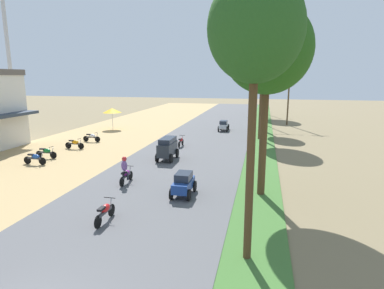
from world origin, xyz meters
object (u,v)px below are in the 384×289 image
(median_tree_second, at_px, (267,49))
(utility_pole_near, at_px, (289,88))
(motorbike_ahead_fifth, at_px, (181,141))
(median_tree_fifth, at_px, (264,66))
(parked_motorbike_fourth, at_px, (75,143))
(median_tree_third, at_px, (262,60))
(parked_motorbike_second, at_px, (35,158))
(car_van_charcoal, at_px, (167,147))
(streetlamp_mid, at_px, (265,87))
(parked_motorbike_fifth, at_px, (92,137))
(median_tree_nearest, at_px, (256,31))
(vendor_umbrella, at_px, (112,110))
(motorbike_ahead_third, at_px, (105,211))
(motorbike_ahead_fourth, at_px, (125,171))
(parked_motorbike_third, at_px, (46,152))
(streetlamp_near, at_px, (265,88))
(car_sedan_silver, at_px, (224,125))
(median_tree_fourth, at_px, (265,73))
(car_hatchback_blue, at_px, (183,183))

(median_tree_second, xyz_separation_m, utility_pole_near, (3.06, 27.08, -2.74))
(motorbike_ahead_fifth, bearing_deg, median_tree_fifth, 74.49)
(parked_motorbike_fourth, distance_m, median_tree_third, 19.18)
(parked_motorbike_second, xyz_separation_m, motorbike_ahead_fifth, (8.71, 8.21, 0.02))
(car_van_charcoal, bearing_deg, streetlamp_mid, 78.36)
(parked_motorbike_fourth, relative_size, parked_motorbike_fifth, 1.00)
(median_tree_nearest, height_order, motorbike_ahead_fifth, median_tree_nearest)
(vendor_umbrella, distance_m, streetlamp_mid, 27.81)
(utility_pole_near, height_order, motorbike_ahead_third, utility_pole_near)
(median_tree_fifth, distance_m, motorbike_ahead_fourth, 37.43)
(utility_pole_near, relative_size, car_van_charcoal, 3.87)
(parked_motorbike_third, distance_m, streetlamp_near, 27.90)
(median_tree_third, bearing_deg, motorbike_ahead_third, -106.40)
(car_sedan_silver, height_order, motorbike_ahead_fourth, motorbike_ahead_fourth)
(motorbike_ahead_third, height_order, motorbike_ahead_fifth, same)
(parked_motorbike_second, bearing_deg, streetlamp_near, 56.45)
(median_tree_second, xyz_separation_m, median_tree_fourth, (-0.04, 21.26, -0.97))
(median_tree_nearest, bearing_deg, median_tree_fourth, 89.28)
(streetlamp_mid, height_order, motorbike_ahead_third, streetlamp_mid)
(motorbike_ahead_fourth, distance_m, motorbike_ahead_fifth, 10.80)
(median_tree_third, distance_m, car_van_charcoal, 13.94)
(utility_pole_near, bearing_deg, median_tree_fourth, -118.00)
(motorbike_ahead_third, distance_m, motorbike_ahead_fourth, 5.13)
(median_tree_second, relative_size, car_hatchback_blue, 4.91)
(parked_motorbike_third, relative_size, streetlamp_near, 0.22)
(parked_motorbike_second, bearing_deg, median_tree_fifth, 64.82)
(parked_motorbike_fifth, xyz_separation_m, motorbike_ahead_fifth, (8.97, -0.21, 0.02))
(median_tree_nearest, relative_size, streetlamp_near, 1.13)
(median_tree_fourth, xyz_separation_m, streetlamp_near, (0.05, 5.29, -1.83))
(motorbike_ahead_fifth, bearing_deg, parked_motorbike_second, -136.68)
(parked_motorbike_second, bearing_deg, vendor_umbrella, 96.48)
(median_tree_fourth, relative_size, motorbike_ahead_third, 4.73)
(parked_motorbike_third, bearing_deg, median_tree_fourth, 46.11)
(motorbike_ahead_third, bearing_deg, median_tree_fourth, 76.07)
(parked_motorbike_fourth, distance_m, median_tree_second, 19.19)
(streetlamp_near, bearing_deg, car_hatchback_blue, -98.24)
(median_tree_fourth, xyz_separation_m, car_van_charcoal, (-6.97, -15.38, -5.59))
(parked_motorbike_fourth, bearing_deg, median_tree_fourth, 40.04)
(parked_motorbike_fifth, xyz_separation_m, motorbike_ahead_fourth, (8.39, -10.99, 0.30))
(median_tree_second, bearing_deg, parked_motorbike_fourth, 154.09)
(car_sedan_silver, bearing_deg, median_tree_nearest, -81.26)
(motorbike_ahead_fourth, bearing_deg, motorbike_ahead_fifth, 86.91)
(utility_pole_near, bearing_deg, median_tree_nearest, -95.86)
(vendor_umbrella, distance_m, median_tree_third, 18.45)
(parked_motorbike_third, xyz_separation_m, car_hatchback_blue, (12.31, -5.50, 0.19))
(parked_motorbike_third, relative_size, median_tree_third, 0.18)
(parked_motorbike_fourth, height_order, motorbike_ahead_fifth, motorbike_ahead_fifth)
(motorbike_ahead_fourth, bearing_deg, median_tree_second, 0.33)
(median_tree_fourth, bearing_deg, parked_motorbike_second, -130.30)
(parked_motorbike_third, height_order, car_sedan_silver, car_sedan_silver)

